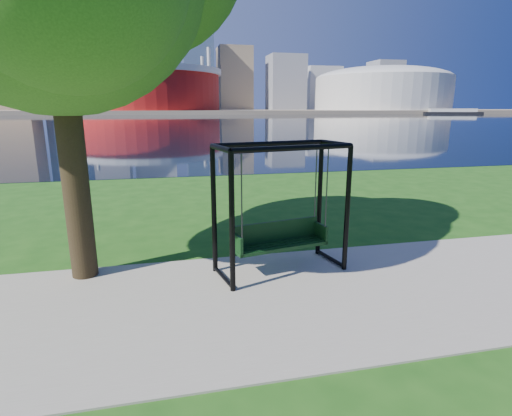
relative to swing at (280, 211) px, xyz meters
name	(u,v)px	position (x,y,z in m)	size (l,w,h in m)	color
ground	(257,287)	(-0.59, -0.63, -1.18)	(900.00, 900.00, 0.00)	#1E5114
path	(263,299)	(-0.59, -1.13, -1.17)	(120.00, 4.00, 0.03)	#9E937F
river	(170,120)	(-0.59, 101.37, -1.17)	(900.00, 180.00, 0.02)	black
far_bank	(166,111)	(-0.59, 305.37, -0.18)	(900.00, 228.00, 2.00)	#937F60
stadium	(147,88)	(-10.59, 234.37, 13.04)	(83.00, 83.00, 32.00)	maroon
arena	(382,88)	(134.41, 234.37, 14.69)	(84.00, 84.00, 26.56)	beige
skyline	(158,63)	(-4.86, 318.76, 34.70)	(392.00, 66.00, 96.50)	gray
swing	(280,211)	(0.00, 0.00, 0.00)	(2.55, 1.49, 2.45)	black
barge	(452,112)	(149.32, 185.45, 0.15)	(30.26, 17.45, 2.94)	black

